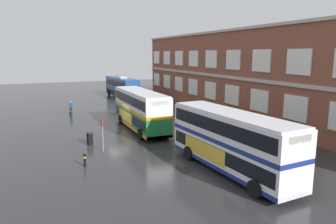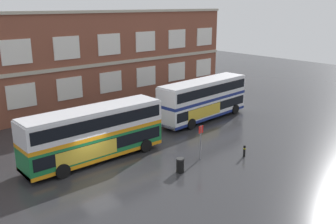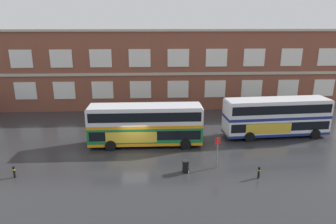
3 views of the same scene
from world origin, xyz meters
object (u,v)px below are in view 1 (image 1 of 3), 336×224
object	(u,v)px
station_litter_bin	(90,138)
safety_bollard_east	(70,113)
safety_bollard_west	(85,160)
double_decker_near	(140,109)
waiting_passenger	(71,107)
bus_stand_flag	(103,132)
touring_coach	(122,87)
double_decker_middle	(231,141)

from	to	relation	value
station_litter_bin	safety_bollard_east	distance (m)	13.60
safety_bollard_west	safety_bollard_east	world-z (taller)	same
safety_bollard_west	station_litter_bin	bearing A→B (deg)	167.21
double_decker_near	waiting_passenger	xyz separation A→B (m)	(-12.06, -5.74, -1.22)
bus_stand_flag	safety_bollard_east	bearing A→B (deg)	-176.90
station_litter_bin	safety_bollard_west	bearing A→B (deg)	-12.79
touring_coach	waiting_passenger	size ratio (longest dim) A/B	7.13
touring_coach	safety_bollard_east	bearing A→B (deg)	-36.57
waiting_passenger	double_decker_near	bearing A→B (deg)	25.47
double_decker_near	waiting_passenger	size ratio (longest dim) A/B	6.47
safety_bollard_east	double_decker_near	bearing A→B (deg)	30.81
waiting_passenger	safety_bollard_east	world-z (taller)	waiting_passenger
safety_bollard_east	safety_bollard_west	bearing A→B (deg)	-3.05
touring_coach	safety_bollard_east	distance (m)	17.81
station_litter_bin	touring_coach	bearing A→B (deg)	159.66
station_litter_bin	safety_bollard_east	world-z (taller)	station_litter_bin
station_litter_bin	double_decker_near	bearing A→B (deg)	120.09
waiting_passenger	station_litter_bin	bearing A→B (deg)	-0.35
bus_stand_flag	safety_bollard_east	xyz separation A→B (m)	(-16.27, -0.88, -1.14)
double_decker_near	double_decker_middle	size ratio (longest dim) A/B	0.99
waiting_passenger	touring_coach	bearing A→B (deg)	140.50
touring_coach	safety_bollard_east	world-z (taller)	touring_coach
double_decker_near	double_decker_middle	distance (m)	13.87
double_decker_near	bus_stand_flag	xyz separation A→B (m)	(6.06, -5.21, -0.51)
safety_bollard_east	double_decker_middle	bearing A→B (deg)	18.29
safety_bollard_west	safety_bollard_east	xyz separation A→B (m)	(-19.21, 1.02, 0.00)
double_decker_near	waiting_passenger	world-z (taller)	double_decker_near
double_decker_middle	safety_bollard_west	bearing A→B (deg)	-117.98
safety_bollard_east	bus_stand_flag	bearing A→B (deg)	3.10
double_decker_middle	safety_bollard_east	distance (m)	25.29
double_decker_near	safety_bollard_west	size ratio (longest dim) A/B	11.58
bus_stand_flag	safety_bollard_west	bearing A→B (deg)	-32.90
waiting_passenger	safety_bollard_east	distance (m)	1.93
waiting_passenger	station_litter_bin	world-z (taller)	waiting_passenger
station_litter_bin	safety_bollard_west	world-z (taller)	station_litter_bin
waiting_passenger	bus_stand_flag	size ratio (longest dim) A/B	0.63
double_decker_middle	waiting_passenger	bearing A→B (deg)	-163.64
bus_stand_flag	station_litter_bin	bearing A→B (deg)	-166.76
bus_stand_flag	safety_bollard_east	world-z (taller)	bus_stand_flag
waiting_passenger	bus_stand_flag	bearing A→B (deg)	1.70
double_decker_near	station_litter_bin	xyz separation A→B (m)	(3.38, -5.84, -1.63)
double_decker_middle	safety_bollard_east	xyz separation A→B (m)	(-23.97, -7.92, -1.66)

